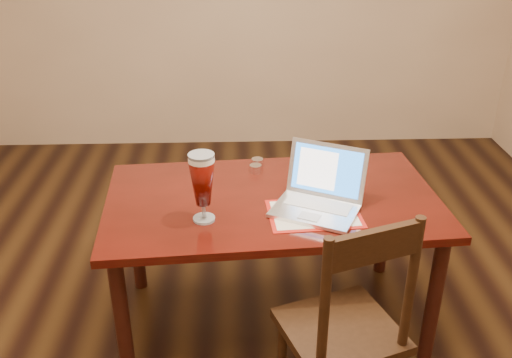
{
  "coord_description": "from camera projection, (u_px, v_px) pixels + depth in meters",
  "views": [
    {
      "loc": [
        -0.06,
        -2.18,
        1.99
      ],
      "look_at": [
        0.03,
        -0.0,
        0.89
      ],
      "focal_mm": 40.0,
      "sensor_mm": 36.0,
      "label": 1
    }
  ],
  "objects": [
    {
      "name": "dining_chair",
      "position": [
        345.0,
        330.0,
        2.21
      ],
      "size": [
        0.54,
        0.53,
        1.01
      ],
      "rotation": [
        0.0,
        0.0,
        0.34
      ],
      "color": "black",
      "rests_on": "ground"
    },
    {
      "name": "dining_table",
      "position": [
        272.0,
        212.0,
        2.67
      ],
      "size": [
        1.6,
        0.97,
        1.03
      ],
      "rotation": [
        0.0,
        0.0,
        0.07
      ],
      "color": "#470E09",
      "rests_on": "ground"
    },
    {
      "name": "ground",
      "position": [
        251.0,
        338.0,
        2.84
      ],
      "size": [
        5.0,
        5.0,
        0.0
      ],
      "primitive_type": "plane",
      "color": "black",
      "rests_on": "ground"
    }
  ]
}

